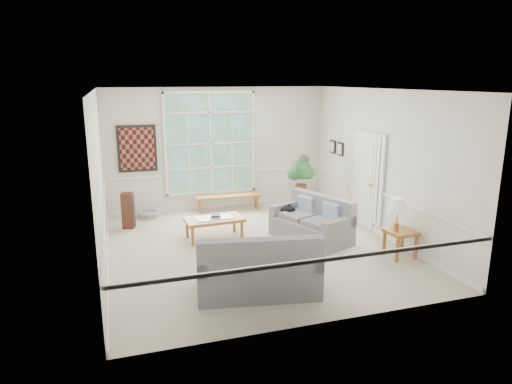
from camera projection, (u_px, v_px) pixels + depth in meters
The scene contains 24 objects.
floor at pixel (254, 247), 8.90m from camera, with size 5.50×6.00×0.01m, color #B5AD97.
ceiling at pixel (254, 90), 8.17m from camera, with size 5.50×6.00×0.02m, color white.
wall_back at pixel (218, 149), 11.31m from camera, with size 5.50×0.02×3.00m, color silver.
wall_front at pixel (325, 216), 5.76m from camera, with size 5.50×0.02×3.00m, color silver.
wall_left at pixel (100, 181), 7.73m from camera, with size 0.02×6.00×3.00m, color silver.
wall_right at pixel (382, 164), 9.34m from camera, with size 0.02×6.00×3.00m, color silver.
window_back at pixel (210, 143), 11.18m from camera, with size 2.30×0.08×2.40m, color white.
entry_door at pixel (364, 179), 9.99m from camera, with size 0.08×0.90×2.10m, color white.
door_sidelight at pixel (380, 181), 9.39m from camera, with size 0.08×0.26×1.90m, color white.
wall_art at pixel (137, 149), 10.67m from camera, with size 0.90×0.06×1.10m, color #5D221C.
wall_frame_near at pixel (340, 149), 10.94m from camera, with size 0.04×0.26×0.32m, color black.
wall_frame_far at pixel (332, 147), 11.31m from camera, with size 0.04×0.26×0.32m, color black.
loveseat_right at pixel (311, 219), 9.19m from camera, with size 0.85×1.64×0.89m, color slate.
loveseat_front at pixel (257, 261), 6.92m from camera, with size 1.83×0.95×0.99m, color slate.
coffee_table at pixel (214, 228), 9.33m from camera, with size 1.17×0.64×0.44m, color #A15E26.
pewter_bowl at pixel (216, 215), 9.35m from camera, with size 0.27×0.27×0.07m, color #939398.
window_bench at pixel (229, 203), 11.35m from camera, with size 1.61×0.31×0.37m, color #A15E26.
end_table at pixel (301, 205), 10.94m from camera, with size 0.50×0.50×0.50m, color #A15E26.
houseplant at pixel (301, 175), 10.80m from camera, with size 0.56×0.56×0.96m, color #25532C, non-canonical shape.
side_table at pixel (400, 244), 8.35m from camera, with size 0.50×0.50×0.51m, color #A15E26.
table_lamp at pixel (397, 214), 8.26m from camera, with size 0.35×0.35×0.59m, color white, non-canonical shape.
pet_bed at pixel (148, 214), 10.78m from camera, with size 0.50×0.50×0.15m, color gray.
floor_speaker at pixel (128, 210), 9.93m from camera, with size 0.25×0.20×0.80m, color #412016.
cat at pixel (288, 209), 9.55m from camera, with size 0.33×0.23×0.15m, color black.
Camera 1 is at (-2.50, -7.99, 3.19)m, focal length 32.00 mm.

